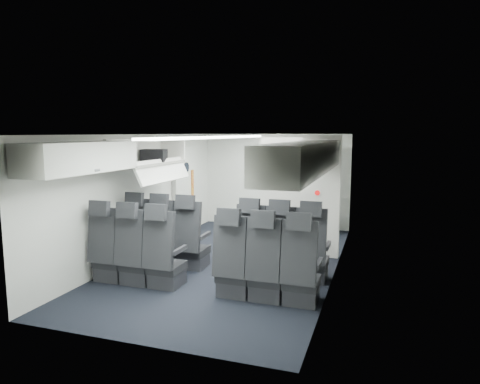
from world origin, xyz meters
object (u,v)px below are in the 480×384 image
Objects in this scene: galley_unit at (314,189)px; flight_attendant at (282,200)px; carry_on_bag at (154,156)px; boarding_door at (184,191)px; seat_row_front at (221,247)px; seat_row_mid at (198,263)px.

galley_unit is 1.06m from flight_attendant.
galley_unit is 3.75m from carry_on_bag.
flight_attendant is (2.08, 0.25, -0.13)m from boarding_door.
seat_row_front is 2.71m from boarding_door.
seat_row_front is 1.00× the size of seat_row_mid.
galley_unit is at bearing 39.13° from carry_on_bag.
boarding_door is (-1.64, 2.09, 0.55)m from seat_row_front.
boarding_door reaches higher than seat_row_front.
flight_attendant is at bearing 79.32° from seat_row_front.
seat_row_mid is 8.18× the size of carry_on_bag.
galley_unit reaches higher than seat_row_front.
seat_row_front is 8.18× the size of carry_on_bag.
galley_unit is at bearing 24.28° from boarding_door.
seat_row_mid is at bearing -61.23° from boarding_door.
carry_on_bag reaches higher than boarding_door.
boarding_door is (-2.59, -1.17, 0.00)m from galley_unit.
flight_attendant is (0.44, 3.24, 0.42)m from seat_row_mid.
flight_attendant is at bearing 34.80° from carry_on_bag.
seat_row_mid is at bearing -102.88° from galley_unit.
seat_row_front is at bearing -51.84° from boarding_door.
seat_row_mid is 2.38m from carry_on_bag.
boarding_door is at bearing 128.16° from seat_row_front.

